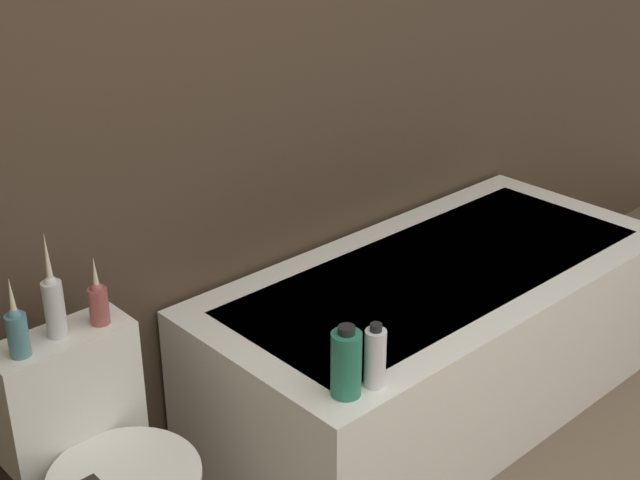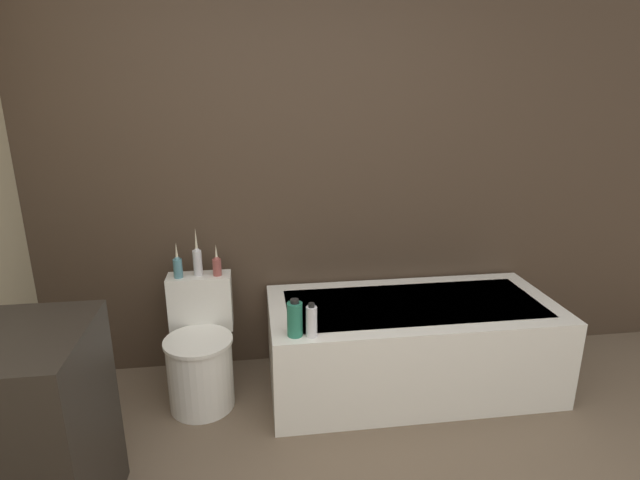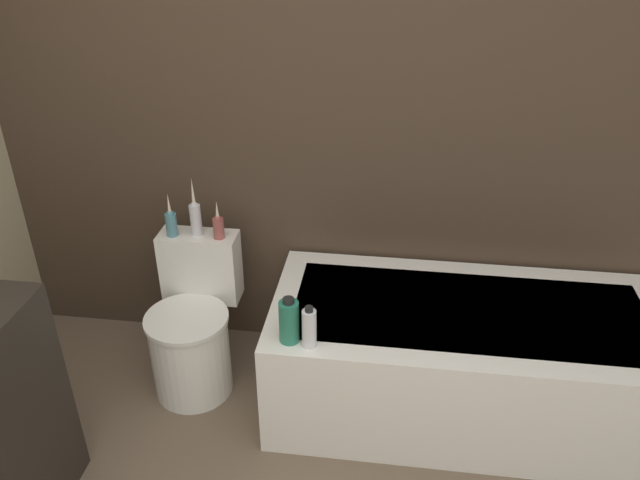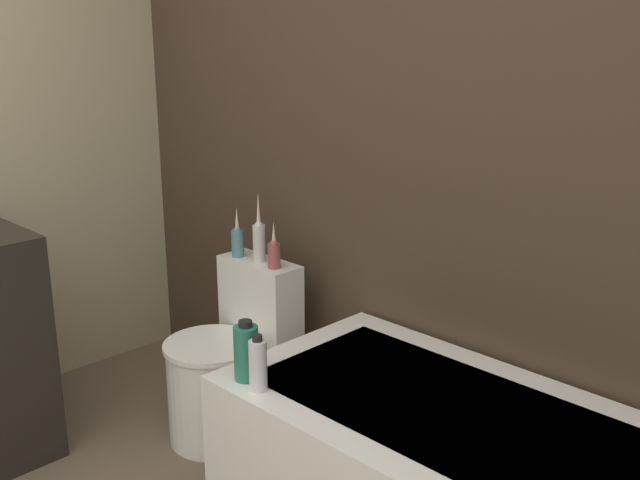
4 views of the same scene
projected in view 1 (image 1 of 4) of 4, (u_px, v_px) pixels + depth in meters
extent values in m
cube|color=#423326|center=(180.00, 44.00, 2.47)|extent=(6.40, 0.06, 2.60)
cube|color=white|center=(436.00, 339.00, 3.02)|extent=(1.67, 0.78, 0.53)
cube|color=#B7BCC6|center=(440.00, 270.00, 2.91)|extent=(1.47, 0.58, 0.01)
cylinder|color=white|center=(124.00, 477.00, 2.17)|extent=(0.38, 0.38, 0.02)
cube|color=white|center=(67.00, 392.00, 2.29)|extent=(0.36, 0.15, 0.34)
cylinder|color=teal|center=(18.00, 335.00, 2.11)|extent=(0.05, 0.05, 0.11)
sphere|color=teal|center=(15.00, 315.00, 2.09)|extent=(0.03, 0.03, 0.03)
cone|color=beige|center=(11.00, 297.00, 2.07)|extent=(0.02, 0.02, 0.10)
cylinder|color=silver|center=(55.00, 309.00, 2.19)|extent=(0.05, 0.05, 0.15)
sphere|color=silver|center=(51.00, 282.00, 2.16)|extent=(0.03, 0.03, 0.03)
cone|color=beige|center=(47.00, 258.00, 2.13)|extent=(0.02, 0.02, 0.13)
cylinder|color=#994C47|center=(99.00, 306.00, 2.25)|extent=(0.05, 0.05, 0.10)
sphere|color=#994C47|center=(97.00, 289.00, 2.23)|extent=(0.03, 0.03, 0.03)
cone|color=beige|center=(95.00, 273.00, 2.21)|extent=(0.02, 0.02, 0.09)
cylinder|color=#267259|center=(346.00, 364.00, 2.23)|extent=(0.08, 0.08, 0.18)
cylinder|color=black|center=(347.00, 330.00, 2.19)|extent=(0.04, 0.04, 0.02)
cylinder|color=silver|center=(375.00, 358.00, 2.27)|extent=(0.06, 0.06, 0.16)
cylinder|color=black|center=(376.00, 327.00, 2.23)|extent=(0.03, 0.03, 0.02)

